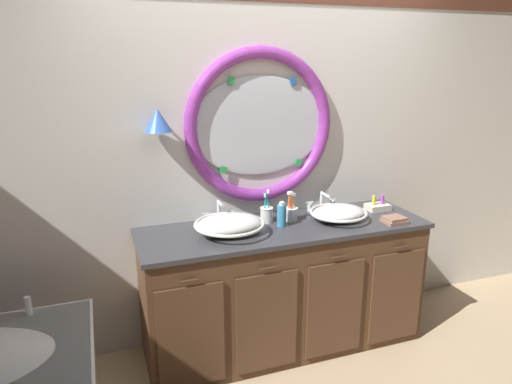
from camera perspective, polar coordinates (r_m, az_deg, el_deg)
ground_plane at (r=3.25m, az=5.04°, el=-20.43°), size 14.00×14.00×0.00m
back_wall_assembly at (r=3.21m, az=1.14°, el=5.10°), size 6.40×0.26×2.60m
vanity_counter at (r=3.21m, az=3.39°, el=-11.52°), size 1.91×0.63×0.88m
sink_basin_left at (r=2.87m, az=-3.31°, el=-4.01°), size 0.44×0.44×0.13m
sink_basin_right at (r=3.16m, az=10.13°, el=-2.55°), size 0.39×0.39×0.10m
faucet_set_left at (r=3.09m, az=-4.57°, el=-2.68°), size 0.22×0.12×0.15m
faucet_set_right at (r=3.35m, az=8.16°, el=-1.29°), size 0.24×0.14×0.14m
toothbrush_holder_left at (r=3.08m, az=1.31°, el=-2.72°), size 0.09×0.09×0.22m
toothbrush_holder_right at (r=3.11m, az=4.35°, el=-2.57°), size 0.09×0.09×0.21m
soap_dispenser at (r=3.00m, az=3.19°, el=-2.84°), size 0.06×0.07×0.17m
folded_hand_towel at (r=3.21m, az=16.70°, el=-3.31°), size 0.15×0.13×0.04m
toiletry_basket at (r=3.45m, az=14.77°, el=-1.73°), size 0.16×0.11×0.11m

